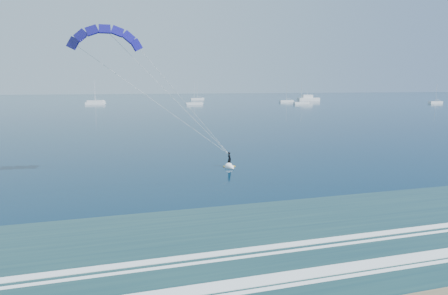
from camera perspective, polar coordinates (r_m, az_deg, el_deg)
name	(u,v)px	position (r m, az deg, el deg)	size (l,w,h in m)	color
kitesurfer_rig	(173,98)	(46.22, -7.31, 7.03)	(20.73, 7.44, 17.63)	yellow
motor_yacht	(308,99)	(261.83, 11.94, 6.84)	(14.42, 3.85, 6.04)	silver
sailboat_2	(96,101)	(249.76, -17.87, 6.30)	(10.04, 2.40, 13.36)	silver
sailboat_3	(194,103)	(211.46, -4.28, 6.30)	(8.69, 2.40, 12.06)	silver
sailboat_4	(197,99)	(279.95, -3.85, 6.96)	(9.12, 2.40, 12.34)	silver
sailboat_5	(286,101)	(243.48, 8.91, 6.57)	(8.64, 2.40, 11.80)	silver
sailboat_6	(301,103)	(220.32, 10.98, 6.27)	(8.52, 2.40, 11.57)	silver
sailboat_7	(95,103)	(222.97, -17.95, 6.02)	(10.04, 2.40, 12.02)	silver
sailboat_8	(435,102)	(253.84, 27.97, 5.72)	(8.15, 2.40, 10.82)	silver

